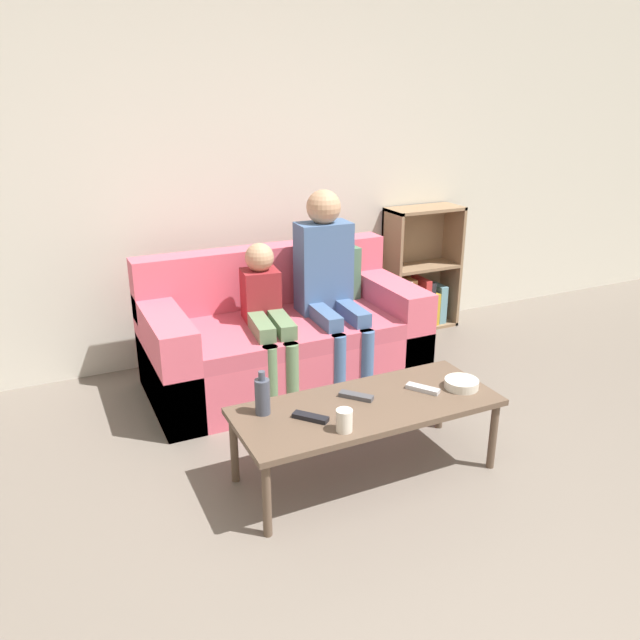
{
  "coord_description": "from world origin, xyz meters",
  "views": [
    {
      "loc": [
        -1.29,
        -1.18,
        1.83
      ],
      "look_at": [
        0.08,
        1.72,
        0.64
      ],
      "focal_mm": 35.0,
      "sensor_mm": 36.0,
      "label": 1
    }
  ],
  "objects_px": {
    "couch": "(284,340)",
    "person_adult": "(328,274)",
    "bookshelf": "(417,283)",
    "snack_bowl": "(461,384)",
    "cup_near": "(344,420)",
    "tv_remote_1": "(423,389)",
    "person_child": "(267,312)",
    "bottle": "(262,396)",
    "tv_remote_0": "(310,417)",
    "tv_remote_2": "(356,396)",
    "coffee_table": "(367,410)"
  },
  "relations": [
    {
      "from": "cup_near",
      "to": "snack_bowl",
      "type": "xyz_separation_m",
      "value": [
        0.74,
        0.12,
        -0.03
      ]
    },
    {
      "from": "bookshelf",
      "to": "person_adult",
      "type": "xyz_separation_m",
      "value": [
        -1.08,
        -0.57,
        0.36
      ]
    },
    {
      "from": "couch",
      "to": "snack_bowl",
      "type": "bearing_deg",
      "value": -68.47
    },
    {
      "from": "couch",
      "to": "tv_remote_1",
      "type": "distance_m",
      "value": 1.2
    },
    {
      "from": "person_child",
      "to": "coffee_table",
      "type": "bearing_deg",
      "value": -76.54
    },
    {
      "from": "couch",
      "to": "cup_near",
      "type": "relative_size",
      "value": 16.74
    },
    {
      "from": "coffee_table",
      "to": "tv_remote_1",
      "type": "height_order",
      "value": "tv_remote_1"
    },
    {
      "from": "snack_bowl",
      "to": "cup_near",
      "type": "bearing_deg",
      "value": -170.54
    },
    {
      "from": "tv_remote_0",
      "to": "cup_near",
      "type": "bearing_deg",
      "value": -99.86
    },
    {
      "from": "bookshelf",
      "to": "person_adult",
      "type": "height_order",
      "value": "person_adult"
    },
    {
      "from": "bottle",
      "to": "person_child",
      "type": "bearing_deg",
      "value": 67.99
    },
    {
      "from": "person_adult",
      "to": "snack_bowl",
      "type": "height_order",
      "value": "person_adult"
    },
    {
      "from": "person_child",
      "to": "bottle",
      "type": "relative_size",
      "value": 4.38
    },
    {
      "from": "coffee_table",
      "to": "tv_remote_0",
      "type": "bearing_deg",
      "value": -176.23
    },
    {
      "from": "cup_near",
      "to": "tv_remote_2",
      "type": "distance_m",
      "value": 0.32
    },
    {
      "from": "tv_remote_1",
      "to": "tv_remote_0",
      "type": "bearing_deg",
      "value": 147.97
    },
    {
      "from": "person_child",
      "to": "tv_remote_2",
      "type": "relative_size",
      "value": 5.94
    },
    {
      "from": "tv_remote_1",
      "to": "snack_bowl",
      "type": "relative_size",
      "value": 0.97
    },
    {
      "from": "bookshelf",
      "to": "coffee_table",
      "type": "height_order",
      "value": "bookshelf"
    },
    {
      "from": "tv_remote_2",
      "to": "bookshelf",
      "type": "bearing_deg",
      "value": 6.87
    },
    {
      "from": "coffee_table",
      "to": "tv_remote_1",
      "type": "xyz_separation_m",
      "value": [
        0.32,
        0.0,
        0.05
      ]
    },
    {
      "from": "tv_remote_1",
      "to": "tv_remote_2",
      "type": "bearing_deg",
      "value": 133.86
    },
    {
      "from": "couch",
      "to": "tv_remote_0",
      "type": "relative_size",
      "value": 10.83
    },
    {
      "from": "couch",
      "to": "bottle",
      "type": "xyz_separation_m",
      "value": [
        -0.53,
        -1.04,
        0.19
      ]
    },
    {
      "from": "tv_remote_2",
      "to": "couch",
      "type": "bearing_deg",
      "value": 45.67
    },
    {
      "from": "bookshelf",
      "to": "tv_remote_1",
      "type": "relative_size",
      "value": 5.8
    },
    {
      "from": "tv_remote_1",
      "to": "tv_remote_2",
      "type": "xyz_separation_m",
      "value": [
        -0.34,
        0.07,
        0.0
      ]
    },
    {
      "from": "bookshelf",
      "to": "tv_remote_0",
      "type": "xyz_separation_m",
      "value": [
        -1.71,
        -1.69,
        0.04
      ]
    },
    {
      "from": "tv_remote_2",
      "to": "snack_bowl",
      "type": "distance_m",
      "value": 0.55
    },
    {
      "from": "tv_remote_0",
      "to": "tv_remote_2",
      "type": "xyz_separation_m",
      "value": [
        0.29,
        0.1,
        0.0
      ]
    },
    {
      "from": "couch",
      "to": "tv_remote_0",
      "type": "height_order",
      "value": "couch"
    },
    {
      "from": "tv_remote_1",
      "to": "snack_bowl",
      "type": "height_order",
      "value": "snack_bowl"
    },
    {
      "from": "bookshelf",
      "to": "person_child",
      "type": "relative_size",
      "value": 1.03
    },
    {
      "from": "tv_remote_0",
      "to": "bottle",
      "type": "height_order",
      "value": "bottle"
    },
    {
      "from": "couch",
      "to": "person_adult",
      "type": "height_order",
      "value": "person_adult"
    },
    {
      "from": "bookshelf",
      "to": "snack_bowl",
      "type": "xyz_separation_m",
      "value": [
        -0.88,
        -1.72,
        0.05
      ]
    },
    {
      "from": "bookshelf",
      "to": "bottle",
      "type": "height_order",
      "value": "bookshelf"
    },
    {
      "from": "coffee_table",
      "to": "tv_remote_1",
      "type": "bearing_deg",
      "value": 0.28
    },
    {
      "from": "person_child",
      "to": "cup_near",
      "type": "height_order",
      "value": "person_child"
    },
    {
      "from": "coffee_table",
      "to": "cup_near",
      "type": "bearing_deg",
      "value": -140.81
    },
    {
      "from": "tv_remote_2",
      "to": "coffee_table",
      "type": "bearing_deg",
      "value": -116.97
    },
    {
      "from": "bottle",
      "to": "tv_remote_2",
      "type": "bearing_deg",
      "value": -6.46
    },
    {
      "from": "person_adult",
      "to": "bottle",
      "type": "distance_m",
      "value": 1.28
    },
    {
      "from": "coffee_table",
      "to": "bottle",
      "type": "relative_size",
      "value": 6.02
    },
    {
      "from": "tv_remote_0",
      "to": "coffee_table",
      "type": "bearing_deg",
      "value": -36.97
    },
    {
      "from": "coffee_table",
      "to": "tv_remote_0",
      "type": "relative_size",
      "value": 8.11
    },
    {
      "from": "person_child",
      "to": "person_adult",
      "type": "bearing_deg",
      "value": 14.14
    },
    {
      "from": "bottle",
      "to": "tv_remote_1",
      "type": "bearing_deg",
      "value": -8.87
    },
    {
      "from": "coffee_table",
      "to": "person_child",
      "type": "height_order",
      "value": "person_child"
    },
    {
      "from": "coffee_table",
      "to": "bottle",
      "type": "xyz_separation_m",
      "value": [
        -0.49,
        0.13,
        0.13
      ]
    }
  ]
}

